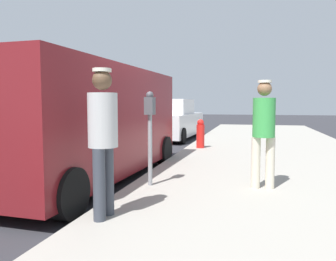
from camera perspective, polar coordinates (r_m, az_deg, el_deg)
ground_plane at (r=6.43m, az=-13.70°, el=-8.80°), size 80.00×80.00×0.00m
sidewalk_slab at (r=5.73m, az=19.55°, el=-9.83°), size 5.00×32.00×0.15m
parking_meter_near at (r=5.39m, az=-3.10°, el=1.45°), size 0.14×0.18×1.52m
pedestrian_in_gray at (r=3.91m, az=-11.01°, el=-0.43°), size 0.34×0.36×1.72m
pedestrian_in_green at (r=5.39m, az=15.97°, el=0.57°), size 0.36×0.34×1.68m
parked_van at (r=6.60m, az=-13.85°, el=1.68°), size 2.31×5.28×2.15m
parked_sedan_ahead at (r=13.96m, az=0.56°, el=1.62°), size 2.10×4.47×1.65m
fire_hydrant at (r=10.07m, az=5.54°, el=-0.59°), size 0.24×0.24×0.86m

